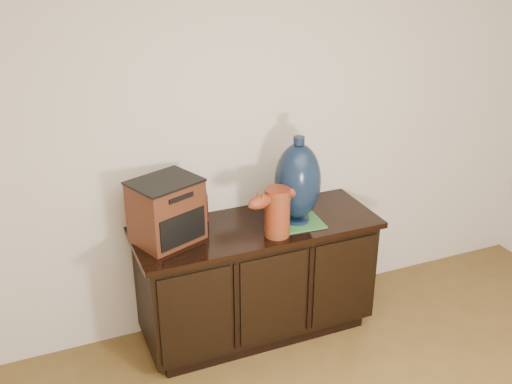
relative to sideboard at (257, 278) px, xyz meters
name	(u,v)px	position (x,y,z in m)	size (l,w,h in m)	color
sideboard	(257,278)	(0.00, 0.00, 0.00)	(1.46, 0.56, 0.75)	black
terracotta_vessel	(277,209)	(0.06, -0.16, 0.53)	(0.41, 0.18, 0.29)	maroon
tv_radio	(166,211)	(-0.53, 0.03, 0.55)	(0.44, 0.40, 0.36)	#431F10
green_mat	(296,221)	(0.24, -0.05, 0.37)	(0.28, 0.28, 0.01)	#306C32
lamp_base	(298,182)	(0.24, -0.05, 0.63)	(0.29, 0.29, 0.52)	black
spray_can	(202,206)	(-0.28, 0.17, 0.46)	(0.07, 0.07, 0.20)	#5D0F12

